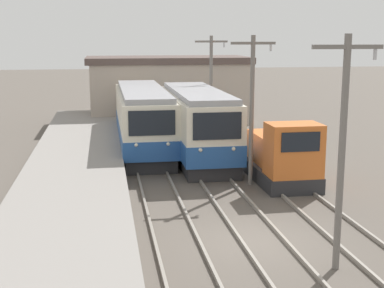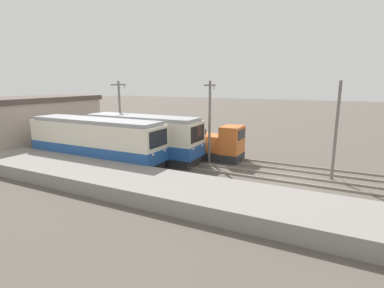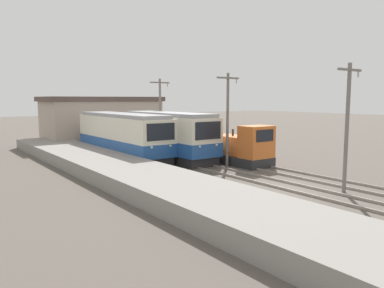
{
  "view_description": "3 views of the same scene",
  "coord_description": "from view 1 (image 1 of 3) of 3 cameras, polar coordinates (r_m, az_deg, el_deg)",
  "views": [
    {
      "loc": [
        -4.79,
        -16.15,
        6.63
      ],
      "look_at": [
        -0.91,
        7.44,
        1.84
      ],
      "focal_mm": 50.0,
      "sensor_mm": 36.0,
      "label": 1
    },
    {
      "loc": [
        -20.42,
        -2.89,
        6.61
      ],
      "look_at": [
        0.15,
        7.65,
        1.83
      ],
      "focal_mm": 28.0,
      "sensor_mm": 36.0,
      "label": 2
    },
    {
      "loc": [
        -16.18,
        -13.34,
        4.9
      ],
      "look_at": [
        -1.01,
        7.45,
        1.79
      ],
      "focal_mm": 35.0,
      "sensor_mm": 36.0,
      "label": 3
    }
  ],
  "objects": [
    {
      "name": "catenary_mast_mid",
      "position": [
        24.07,
        6.42,
        4.21
      ],
      "size": [
        2.0,
        0.2,
        6.73
      ],
      "color": "slate",
      "rests_on": "ground"
    },
    {
      "name": "shunting_locomotive",
      "position": [
        24.92,
        9.61,
        -1.41
      ],
      "size": [
        2.4,
        5.04,
        3.0
      ],
      "color": "#28282B",
      "rests_on": "ground"
    },
    {
      "name": "track_right",
      "position": [
        19.17,
        16.15,
        -9.14
      ],
      "size": [
        1.54,
        60.0,
        0.14
      ],
      "color": "gray",
      "rests_on": "ground"
    },
    {
      "name": "commuter_train_center",
      "position": [
        29.5,
        0.53,
        1.83
      ],
      "size": [
        2.84,
        10.8,
        3.82
      ],
      "color": "#28282B",
      "rests_on": "ground"
    },
    {
      "name": "catenary_mast_near",
      "position": [
        15.44,
        15.76,
        -0.12
      ],
      "size": [
        2.0,
        0.2,
        6.73
      ],
      "color": "slate",
      "rests_on": "ground"
    },
    {
      "name": "ground_plane",
      "position": [
        18.1,
        6.8,
        -10.24
      ],
      "size": [
        200.0,
        200.0,
        0.0
      ],
      "primitive_type": "plane",
      "color": "#564F47"
    },
    {
      "name": "platform_left",
      "position": [
        17.35,
        -13.73,
        -9.87
      ],
      "size": [
        4.5,
        54.0,
        0.9
      ],
      "primitive_type": "cube",
      "color": "gray",
      "rests_on": "ground"
    },
    {
      "name": "commuter_train_left",
      "position": [
        31.72,
        -5.27,
        2.38
      ],
      "size": [
        2.84,
        12.43,
        3.72
      ],
      "color": "#28282B",
      "rests_on": "ground"
    },
    {
      "name": "track_center",
      "position": [
        18.13,
        7.42,
        -9.98
      ],
      "size": [
        1.54,
        60.0,
        0.14
      ],
      "color": "gray",
      "rests_on": "ground"
    },
    {
      "name": "station_building",
      "position": [
        42.63,
        -2.61,
        5.87
      ],
      "size": [
        12.6,
        6.3,
        5.14
      ],
      "color": "#AD9E8E",
      "rests_on": "ground"
    },
    {
      "name": "catenary_mast_far",
      "position": [
        33.06,
        2.05,
        6.2
      ],
      "size": [
        2.0,
        0.2,
        6.73
      ],
      "color": "slate",
      "rests_on": "ground"
    },
    {
      "name": "track_left",
      "position": [
        17.57,
        -1.51,
        -10.6
      ],
      "size": [
        1.54,
        60.0,
        0.14
      ],
      "color": "gray",
      "rests_on": "ground"
    }
  ]
}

